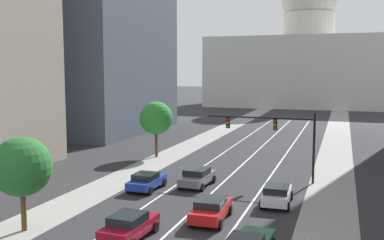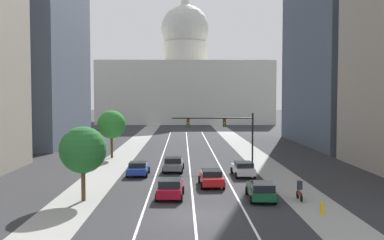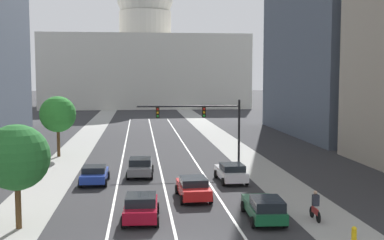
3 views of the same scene
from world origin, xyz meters
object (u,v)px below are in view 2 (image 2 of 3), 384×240
at_px(capitol_building, 185,84).
at_px(car_blue, 138,168).
at_px(car_white, 243,168).
at_px(car_crimson, 170,188).
at_px(fire_hydrant, 322,208).
at_px(car_gray, 174,164).
at_px(cyclist, 300,189).
at_px(car_green, 261,190).
at_px(car_red, 211,177).
at_px(street_tree_mid_left, 112,125).
at_px(traffic_signal_mast, 225,128).
at_px(street_tree_near_left, 83,150).

distance_m(capitol_building, car_blue, 93.04).
bearing_deg(car_blue, car_white, -92.67).
bearing_deg(car_crimson, fire_hydrant, -113.96).
bearing_deg(fire_hydrant, car_blue, 132.54).
bearing_deg(car_gray, fire_hydrant, -146.90).
bearing_deg(car_white, cyclist, -166.53).
relative_size(capitol_building, car_green, 10.50).
distance_m(capitol_building, car_gray, 90.49).
bearing_deg(car_white, car_blue, 84.68).
height_order(car_green, fire_hydrant, car_green).
bearing_deg(fire_hydrant, car_white, 103.03).
distance_m(car_gray, fire_hydrant, 20.32).
xyz_separation_m(car_blue, fire_hydrant, (13.82, -15.07, -0.26)).
bearing_deg(car_red, fire_hydrant, -146.74).
height_order(car_green, car_blue, car_green).
relative_size(car_green, car_blue, 1.20).
bearing_deg(car_green, street_tree_mid_left, 35.39).
xyz_separation_m(capitol_building, street_tree_mid_left, (-9.97, -79.29, -7.45)).
height_order(car_white, fire_hydrant, car_white).
xyz_separation_m(car_green, street_tree_mid_left, (-15.20, 23.69, 3.55)).
relative_size(car_blue, car_crimson, 0.96).
relative_size(traffic_signal_mast, street_tree_mid_left, 1.53).
xyz_separation_m(car_blue, street_tree_near_left, (-3.09, -10.73, 3.16)).
xyz_separation_m(car_green, street_tree_near_left, (-13.54, 0.02, 3.12)).
height_order(car_blue, car_crimson, car_crimson).
relative_size(car_green, cyclist, 2.82).
bearing_deg(traffic_signal_mast, car_crimson, -109.86).
distance_m(traffic_signal_mast, fire_hydrant, 22.23).
relative_size(car_crimson, traffic_signal_mast, 0.45).
bearing_deg(cyclist, street_tree_near_left, 88.90).
relative_size(capitol_building, street_tree_near_left, 8.98).
distance_m(car_white, car_red, 5.95).
bearing_deg(cyclist, traffic_signal_mast, 12.82).
bearing_deg(cyclist, fire_hydrant, -173.51).
bearing_deg(car_green, traffic_signal_mast, 6.34).
bearing_deg(car_blue, car_green, -135.13).
distance_m(car_blue, car_crimson, 10.52).
xyz_separation_m(capitol_building, fire_hydrant, (8.59, -107.30, -11.30)).
xyz_separation_m(cyclist, street_tree_mid_left, (-18.09, 23.97, 3.46)).
bearing_deg(capitol_building, car_blue, -93.25).
bearing_deg(street_tree_mid_left, fire_hydrant, -56.47).
distance_m(capitol_building, car_red, 98.29).
xyz_separation_m(capitol_building, car_crimson, (-1.75, -102.16, -10.98)).
bearing_deg(car_white, traffic_signal_mast, 6.98).
bearing_deg(car_green, car_blue, 46.93).
xyz_separation_m(car_blue, traffic_signal_mast, (9.38, 6.37, 3.63)).
relative_size(car_white, cyclist, 2.54).
bearing_deg(car_blue, street_tree_mid_left, 20.75).
bearing_deg(car_white, capitol_building, 1.24).
bearing_deg(car_gray, car_red, -153.49).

